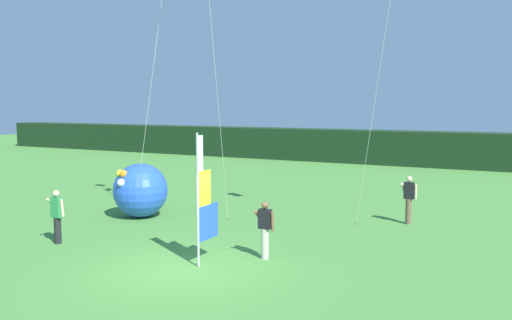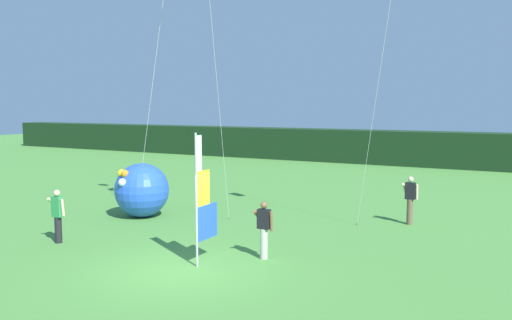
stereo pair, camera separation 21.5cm
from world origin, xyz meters
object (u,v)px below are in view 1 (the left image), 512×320
person_mid_field (265,228)px  person_far_left (57,215)px  banner_flag (204,202)px  inflatable_balloon (140,190)px  person_near_banner (409,199)px

person_mid_field → person_far_left: size_ratio=0.97×
banner_flag → inflatable_balloon: banner_flag is taller
person_far_left → inflatable_balloon: bearing=92.9°
person_mid_field → person_far_left: (-6.52, -1.56, 0.03)m
banner_flag → person_near_banner: banner_flag is taller
banner_flag → person_mid_field: (1.25, 1.21, -0.86)m
banner_flag → person_near_banner: (3.99, 7.52, -0.79)m
person_near_banner → person_far_left: bearing=-139.6°
banner_flag → person_far_left: (-5.27, -0.35, -0.83)m
inflatable_balloon → person_far_left: bearing=-87.1°
inflatable_balloon → banner_flag: bearing=-35.4°
person_near_banner → person_mid_field: 6.88m
inflatable_balloon → person_near_banner: bearing=20.9°
person_near_banner → person_far_left: person_near_banner is taller
person_mid_field → banner_flag: bearing=-135.9°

